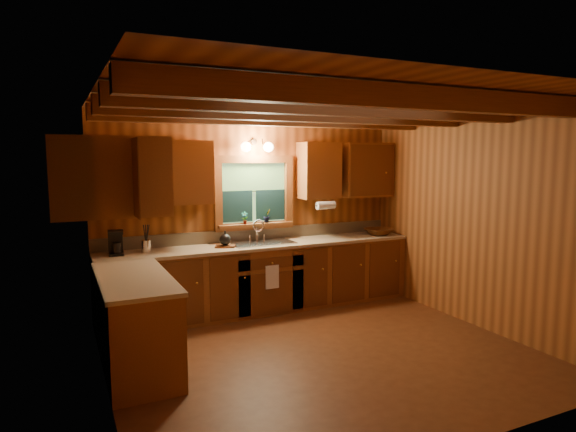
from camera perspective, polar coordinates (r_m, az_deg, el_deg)
The scene contains 20 objects.
room at distance 4.99m, azimuth 3.94°, elevation -1.57°, with size 4.20×4.20×4.20m.
ceiling_beams at distance 4.96m, azimuth 4.06°, elevation 12.15°, with size 4.20×2.54×0.18m.
base_cabinets at distance 6.13m, azimuth -6.19°, elevation -8.32°, with size 4.20×2.22×0.86m.
countertop at distance 6.03m, azimuth -6.14°, elevation -4.16°, with size 4.20×2.24×0.04m.
backsplash at distance 6.73m, azimuth -3.97°, elevation -2.12°, with size 4.20×0.02×0.16m, color tan.
dishwasher_panel at distance 5.32m, azimuth -14.13°, elevation -10.86°, with size 0.02×0.60×0.80m, color white.
upper_cabinets at distance 6.02m, azimuth -7.44°, elevation 5.00°, with size 4.19×1.77×0.78m.
window at distance 6.65m, azimuth -3.95°, elevation 2.53°, with size 1.12×0.08×1.00m.
window_sill at distance 6.65m, azimuth -3.77°, elevation -1.01°, with size 1.06×0.14×0.04m, color brown.
wall_sconce at distance 6.52m, azimuth -3.60°, elevation 8.04°, with size 0.45×0.21×0.17m.
paper_towel_roll at distance 6.76m, azimuth 4.40°, elevation 1.25°, with size 0.11×0.11×0.27m, color white.
dish_towel at distance 6.26m, azimuth -1.84°, elevation -7.09°, with size 0.18×0.01×0.30m, color white.
sink at distance 6.49m, azimuth -3.05°, elevation -3.56°, with size 0.82×0.48×0.43m.
coffee_maker at distance 6.05m, azimuth -19.35°, elevation -2.94°, with size 0.16×0.21×0.29m.
utensil_crock at distance 6.11m, azimuth -16.14°, elevation -3.29°, with size 0.12×0.12×0.33m.
cutting_board at distance 6.26m, azimuth -7.29°, elevation -3.49°, with size 0.25×0.18×0.02m, color #562B12.
teakettle at distance 6.25m, azimuth -7.30°, elevation -2.73°, with size 0.14×0.14×0.18m.
wicker_basket at distance 7.27m, azimuth 10.47°, elevation -1.81°, with size 0.38×0.38×0.09m, color #48230C.
potted_plant_left at distance 6.55m, azimuth -5.05°, elevation -0.22°, with size 0.09×0.06×0.17m, color #562B12.
potted_plant_right at distance 6.69m, azimuth -2.45°, elevation 0.03°, with size 0.10×0.08×0.19m, color #562B12.
Camera 1 is at (-2.42, -4.30, 2.04)m, focal length 30.63 mm.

